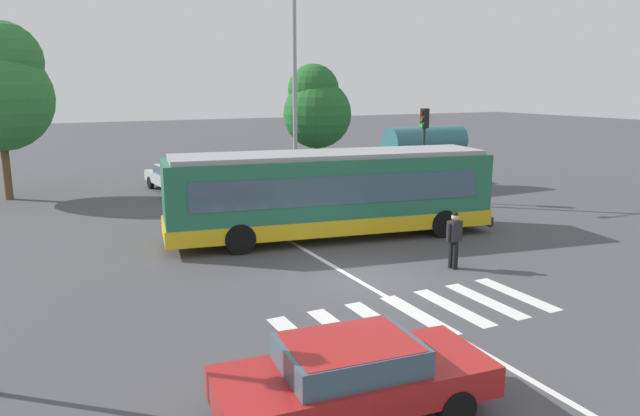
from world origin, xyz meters
name	(u,v)px	position (x,y,z in m)	size (l,w,h in m)	color
ground_plane	(362,279)	(0.00, 0.00, 0.00)	(160.00, 160.00, 0.00)	#47474C
city_transit_bus	(331,194)	(1.36, 4.54, 1.59)	(11.89, 4.44, 3.06)	black
pedestrian_crossing_street	(454,237)	(2.92, -0.32, 0.97)	(0.58, 0.32, 1.72)	black
foreground_sedan	(353,374)	(-3.71, -5.94, 0.77)	(4.65, 2.23, 1.35)	black
parked_car_silver	(174,176)	(-1.45, 16.46, 0.77)	(2.20, 4.64, 1.35)	black
parked_car_white	(222,173)	(1.10, 16.44, 0.77)	(2.00, 4.56, 1.35)	black
parked_car_blue	(270,169)	(4.04, 16.93, 0.77)	(2.06, 4.59, 1.35)	black
traffic_light_far_corner	(424,139)	(8.37, 8.64, 2.91)	(0.33, 0.32, 4.30)	#28282B
bus_stop_shelter	(425,142)	(10.55, 11.47, 2.42)	(4.48, 1.54, 3.25)	#28282B
twin_arm_street_lamp	(295,71)	(3.38, 12.02, 5.99)	(3.88, 0.32, 9.94)	#939399
background_tree_left	(0,88)	(-8.94, 17.80, 5.23)	(4.85, 4.85, 8.25)	brown
background_tree_right	(316,107)	(7.17, 17.47, 4.10)	(3.97, 3.97, 6.57)	brown
crosswalk_painted_stripes	(418,315)	(-0.14, -2.81, 0.00)	(6.66, 2.68, 0.01)	silver
lane_center_line	(325,261)	(-0.15, 2.00, 0.00)	(0.16, 24.00, 0.01)	silver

